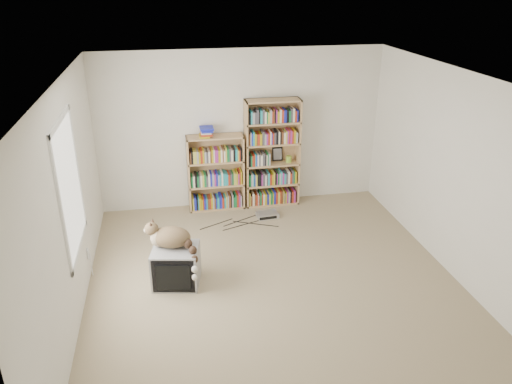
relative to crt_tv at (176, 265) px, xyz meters
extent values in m
cube|color=tan|center=(1.17, -0.28, -0.24)|extent=(4.50, 5.00, 0.01)
cube|color=white|center=(1.17, 2.22, 1.01)|extent=(4.50, 0.02, 2.50)
cube|color=white|center=(1.17, -2.78, 1.01)|extent=(4.50, 0.02, 2.50)
cube|color=white|center=(-1.08, -0.28, 1.01)|extent=(0.02, 5.00, 2.50)
cube|color=white|center=(3.42, -0.28, 1.01)|extent=(0.02, 5.00, 2.50)
cube|color=white|center=(1.17, -0.28, 2.26)|extent=(4.50, 5.00, 0.02)
cube|color=white|center=(-1.06, -0.08, 1.16)|extent=(0.02, 1.22, 1.52)
cube|color=gray|center=(0.00, -0.01, 0.00)|extent=(0.63, 0.59, 0.48)
cube|color=black|center=(-0.05, -0.23, 0.00)|extent=(0.50, 0.13, 0.44)
cube|color=black|center=(-0.05, -0.25, -0.01)|extent=(0.40, 0.09, 0.33)
cube|color=black|center=(0.02, 0.10, -0.01)|extent=(0.37, 0.33, 0.29)
ellipsoid|color=#322414|center=(-0.04, 0.06, 0.37)|extent=(0.53, 0.41, 0.26)
ellipsoid|color=#322414|center=(0.08, 0.03, 0.36)|extent=(0.26, 0.28, 0.19)
ellipsoid|color=tan|center=(-0.19, 0.08, 0.36)|extent=(0.22, 0.22, 0.21)
ellipsoid|color=#322414|center=(-0.26, 0.10, 0.48)|extent=(0.20, 0.19, 0.16)
sphere|color=beige|center=(-0.32, 0.12, 0.45)|extent=(0.08, 0.08, 0.06)
cone|color=black|center=(-0.26, 0.07, 0.55)|extent=(0.08, 0.09, 0.08)
cone|color=black|center=(-0.24, 0.16, 0.55)|extent=(0.08, 0.09, 0.08)
cube|color=#A97A54|center=(1.22, 2.06, 0.63)|extent=(0.02, 0.30, 1.74)
cube|color=#A97A54|center=(2.07, 2.06, 0.63)|extent=(0.02, 0.30, 1.74)
cube|color=#A97A54|center=(1.64, 2.20, 0.63)|extent=(0.87, 0.03, 1.74)
cube|color=#A97A54|center=(1.64, 2.06, 1.49)|extent=(0.87, 0.30, 0.02)
cube|color=#A97A54|center=(1.64, 2.06, -0.22)|extent=(0.87, 0.30, 0.03)
cube|color=#A97A54|center=(1.64, 2.06, 0.12)|extent=(0.87, 0.30, 0.03)
cube|color=#A97A54|center=(1.64, 2.06, 0.46)|extent=(0.87, 0.30, 0.02)
cube|color=#A97A54|center=(1.64, 2.06, 0.81)|extent=(0.87, 0.30, 0.02)
cube|color=#A97A54|center=(1.64, 2.06, 1.15)|extent=(0.87, 0.30, 0.02)
cube|color=#A92C16|center=(1.64, 2.06, -0.12)|extent=(0.79, 0.24, 0.19)
cube|color=#1B24B1|center=(1.64, 2.06, 0.23)|extent=(0.79, 0.24, 0.19)
cube|color=#126A33|center=(1.64, 2.06, 0.57)|extent=(0.79, 0.24, 0.19)
cube|color=#F2E6C7|center=(1.64, 2.06, 0.91)|extent=(0.79, 0.24, 0.19)
cube|color=black|center=(1.64, 2.06, 1.26)|extent=(0.79, 0.24, 0.19)
cube|color=#A97A54|center=(0.30, 2.06, 0.37)|extent=(0.02, 0.30, 1.21)
cube|color=#A97A54|center=(1.16, 2.06, 0.37)|extent=(0.03, 0.30, 1.21)
cube|color=#A97A54|center=(0.73, 2.20, 0.37)|extent=(0.88, 0.03, 1.21)
cube|color=#A97A54|center=(0.73, 2.06, 0.96)|extent=(0.88, 0.30, 0.02)
cube|color=#A97A54|center=(0.73, 2.06, -0.22)|extent=(0.88, 0.30, 0.03)
cube|color=#A97A54|center=(0.73, 2.06, 0.17)|extent=(0.88, 0.30, 0.03)
cube|color=#A97A54|center=(0.73, 2.06, 0.57)|extent=(0.88, 0.30, 0.02)
cube|color=#A92C16|center=(0.73, 2.06, -0.12)|extent=(0.80, 0.24, 0.19)
cube|color=#1B24B1|center=(0.73, 2.06, 0.28)|extent=(0.80, 0.24, 0.19)
cube|color=#126A33|center=(0.73, 2.06, 0.68)|extent=(0.80, 0.24, 0.19)
cube|color=#A92C16|center=(0.59, 2.06, 1.05)|extent=(0.21, 0.27, 0.15)
cylinder|color=#8DBE36|center=(1.92, 2.06, 0.53)|extent=(0.09, 0.09, 0.10)
cube|color=black|center=(1.75, 2.16, 0.59)|extent=(0.17, 0.05, 0.22)
cube|color=#BABBC0|center=(1.47, 1.56, -0.20)|extent=(0.35, 0.26, 0.07)
cube|color=silver|center=(-1.06, 0.34, 0.08)|extent=(0.01, 0.08, 0.13)
camera|label=1|loc=(-0.01, -5.30, 3.26)|focal=35.00mm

